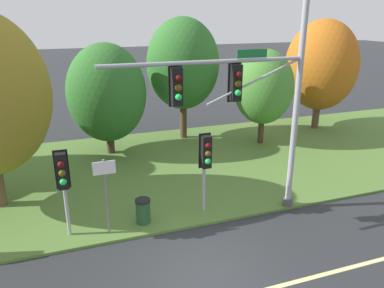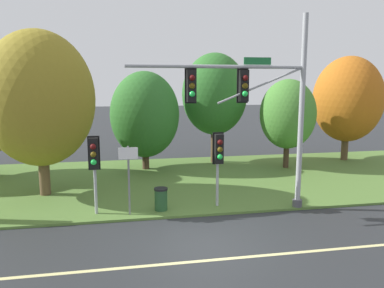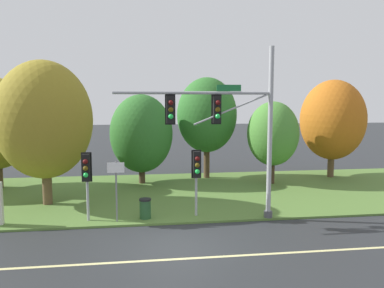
% 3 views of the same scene
% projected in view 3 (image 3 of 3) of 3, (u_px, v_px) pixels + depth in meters
% --- Properties ---
extents(ground_plane, '(160.00, 160.00, 0.00)m').
position_uv_depth(ground_plane, '(178.00, 246.00, 14.27)').
color(ground_plane, '#282B2D').
extents(lane_stripe, '(36.00, 0.16, 0.01)m').
position_uv_depth(lane_stripe, '(182.00, 259.00, 13.09)').
color(lane_stripe, beige).
rests_on(lane_stripe, ground).
extents(grass_verge, '(48.00, 11.50, 0.10)m').
position_uv_depth(grass_verge, '(164.00, 193.00, 22.39)').
color(grass_verge, '#517533').
rests_on(grass_verge, ground).
extents(traffic_signal_mast, '(7.23, 0.49, 7.86)m').
position_uv_depth(traffic_signal_mast, '(230.00, 122.00, 16.78)').
color(traffic_signal_mast, '#9EA0A5').
rests_on(traffic_signal_mast, grass_verge).
extents(pedestrian_signal_near_kerb, '(0.46, 0.55, 3.14)m').
position_uv_depth(pedestrian_signal_near_kerb, '(86.00, 172.00, 16.67)').
color(pedestrian_signal_near_kerb, '#9EA0A5').
rests_on(pedestrian_signal_near_kerb, grass_verge).
extents(pedestrian_signal_further_along, '(0.46, 0.55, 3.16)m').
position_uv_depth(pedestrian_signal_further_along, '(197.00, 169.00, 17.39)').
color(pedestrian_signal_further_along, '#9EA0A5').
rests_on(pedestrian_signal_further_along, grass_verge).
extents(route_sign_post, '(0.75, 0.08, 2.75)m').
position_uv_depth(route_sign_post, '(116.00, 183.00, 16.72)').
color(route_sign_post, slate).
rests_on(route_sign_post, grass_verge).
extents(tree_behind_signpost, '(4.90, 4.90, 7.53)m').
position_uv_depth(tree_behind_signpost, '(44.00, 120.00, 19.34)').
color(tree_behind_signpost, brown).
rests_on(tree_behind_signpost, grass_verge).
extents(tree_mid_verge, '(4.12, 4.12, 5.89)m').
position_uv_depth(tree_mid_verge, '(141.00, 134.00, 24.64)').
color(tree_mid_verge, '#423021').
rests_on(tree_mid_verge, grass_verge).
extents(tree_tall_centre, '(4.21, 4.21, 7.11)m').
position_uv_depth(tree_tall_centre, '(207.00, 115.00, 26.32)').
color(tree_tall_centre, '#4C3823').
rests_on(tree_tall_centre, grass_verge).
extents(tree_right_far, '(3.38, 3.38, 5.43)m').
position_uv_depth(tree_right_far, '(273.00, 134.00, 24.57)').
color(tree_right_far, '#423021').
rests_on(tree_right_far, grass_verge).
extents(tree_furthest_back, '(4.54, 4.54, 6.96)m').
position_uv_depth(tree_furthest_back, '(333.00, 120.00, 26.65)').
color(tree_furthest_back, brown).
rests_on(tree_furthest_back, grass_verge).
extents(trash_bin, '(0.56, 0.56, 0.93)m').
position_uv_depth(trash_bin, '(145.00, 208.00, 17.32)').
color(trash_bin, '#234C28').
rests_on(trash_bin, grass_verge).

